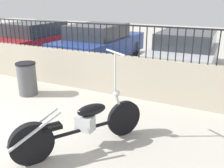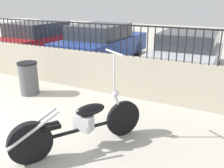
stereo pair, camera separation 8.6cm
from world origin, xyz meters
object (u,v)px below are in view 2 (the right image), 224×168
motorcycle_black (75,126)px  car_blue (102,43)px  car_silver (188,52)px  trash_bin (29,78)px  car_red (42,38)px

motorcycle_black → car_blue: bearing=58.3°
car_blue → car_silver: bearing=-87.9°
motorcycle_black → car_blue: 5.59m
trash_bin → car_silver: 4.78m
car_red → car_silver: (5.98, -0.07, -0.01)m
car_red → car_silver: bearing=-89.5°
car_blue → car_silver: size_ratio=1.04×
car_blue → car_silver: (3.04, 0.04, -0.04)m
motorcycle_black → car_silver: 5.16m
trash_bin → car_red: (-2.91, 3.72, 0.27)m
motorcycle_black → car_red: motorcycle_black is taller
motorcycle_black → car_blue: (-2.35, 5.07, 0.31)m
motorcycle_black → car_red: size_ratio=0.41×
trash_bin → car_blue: car_blue is taller
motorcycle_black → car_silver: size_ratio=0.47×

